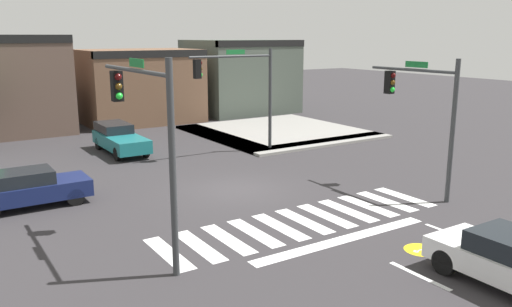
# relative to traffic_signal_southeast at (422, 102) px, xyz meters

# --- Properties ---
(ground_plane) EXTENTS (120.00, 120.00, 0.00)m
(ground_plane) POSITION_rel_traffic_signal_southeast_xyz_m (-5.94, 4.32, -3.70)
(ground_plane) COLOR #302D30
(crosswalk_near) EXTENTS (10.63, 2.79, 0.01)m
(crosswalk_near) POSITION_rel_traffic_signal_southeast_xyz_m (-5.94, -0.18, -3.69)
(crosswalk_near) COLOR silver
(crosswalk_near) RESTS_ON ground_plane
(bike_detector_marking) EXTENTS (1.02, 1.02, 0.01)m
(bike_detector_marking) POSITION_rel_traffic_signal_southeast_xyz_m (-4.52, -4.05, -3.69)
(bike_detector_marking) COLOR yellow
(bike_detector_marking) RESTS_ON ground_plane
(curb_corner_northeast) EXTENTS (10.00, 10.60, 0.15)m
(curb_corner_northeast) POSITION_rel_traffic_signal_southeast_xyz_m (2.55, 13.74, -3.62)
(curb_corner_northeast) COLOR gray
(curb_corner_northeast) RESTS_ON ground_plane
(storefront_row) EXTENTS (25.87, 7.05, 6.31)m
(storefront_row) POSITION_rel_traffic_signal_southeast_xyz_m (-2.99, 23.57, -0.74)
(storefront_row) COLOR brown
(storefront_row) RESTS_ON ground_plane
(traffic_signal_southeast) EXTENTS (0.32, 4.31, 5.45)m
(traffic_signal_southeast) POSITION_rel_traffic_signal_southeast_xyz_m (0.00, 0.00, 0.00)
(traffic_signal_southeast) COLOR #383A3D
(traffic_signal_southeast) RESTS_ON ground_plane
(traffic_signal_northeast) EXTENTS (4.92, 0.32, 5.60)m
(traffic_signal_northeast) POSITION_rel_traffic_signal_southeast_xyz_m (-2.39, 9.92, 0.20)
(traffic_signal_northeast) COLOR #383A3D
(traffic_signal_northeast) RESTS_ON ground_plane
(traffic_signal_southwest) EXTENTS (0.32, 5.09, 5.74)m
(traffic_signal_southwest) POSITION_rel_traffic_signal_southeast_xyz_m (-11.37, 0.22, 0.27)
(traffic_signal_southwest) COLOR #383A3D
(traffic_signal_southwest) RESTS_ON ground_plane
(car_navy) EXTENTS (4.25, 1.74, 1.40)m
(car_navy) POSITION_rel_traffic_signal_southeast_xyz_m (-13.62, 6.62, -2.97)
(car_navy) COLOR #141E4C
(car_navy) RESTS_ON ground_plane
(car_teal) EXTENTS (1.74, 4.82, 1.50)m
(car_teal) POSITION_rel_traffic_signal_southeast_xyz_m (-7.72, 13.90, -2.91)
(car_teal) COLOR #196B70
(car_teal) RESTS_ON ground_plane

